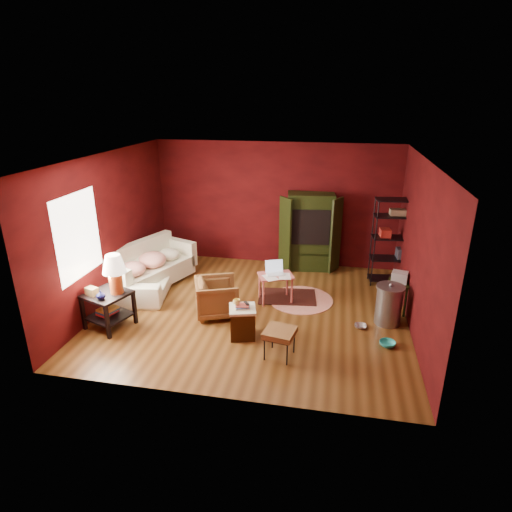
{
  "coord_description": "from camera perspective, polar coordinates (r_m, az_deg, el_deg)",
  "views": [
    {
      "loc": [
        1.4,
        -6.95,
        3.77
      ],
      "look_at": [
        0.0,
        0.2,
        1.0
      ],
      "focal_mm": 30.0,
      "sensor_mm": 36.0,
      "label": 1
    }
  ],
  "objects": [
    {
      "name": "sofa_cushions",
      "position": [
        9.11,
        -14.11,
        -1.47
      ],
      "size": [
        1.46,
        2.16,
        0.84
      ],
      "rotation": [
        0.0,
        0.0,
        -0.37
      ],
      "color": "white",
      "rests_on": "sofa"
    },
    {
      "name": "pet_bowl_turquoise",
      "position": [
        7.22,
        17.19,
        -10.54
      ],
      "size": [
        0.26,
        0.12,
        0.25
      ],
      "primitive_type": "imported",
      "rotation": [
        0.0,
        0.0,
        0.15
      ],
      "color": "#2AC4BE",
      "rests_on": "ground"
    },
    {
      "name": "side_table",
      "position": [
        7.57,
        -18.75,
        -3.6
      ],
      "size": [
        0.84,
        0.84,
        1.31
      ],
      "rotation": [
        0.0,
        0.0,
        -0.34
      ],
      "color": "black",
      "rests_on": "ground"
    },
    {
      "name": "sofa",
      "position": [
        9.08,
        -14.0,
        -1.36
      ],
      "size": [
        1.04,
        2.32,
        0.88
      ],
      "primitive_type": "imported",
      "rotation": [
        0.0,
        0.0,
        1.75
      ],
      "color": "white",
      "rests_on": "ground"
    },
    {
      "name": "hamper",
      "position": [
        7.1,
        -1.81,
        -8.71
      ],
      "size": [
        0.52,
        0.52,
        0.6
      ],
      "rotation": [
        0.0,
        0.0,
        0.26
      ],
      "color": "#41250F",
      "rests_on": "ground"
    },
    {
      "name": "small_stand",
      "position": [
        8.17,
        18.53,
        -3.31
      ],
      "size": [
        0.47,
        0.47,
        0.78
      ],
      "rotation": [
        0.0,
        0.0,
        -0.25
      ],
      "color": "black",
      "rests_on": "ground"
    },
    {
      "name": "room",
      "position": [
        7.47,
        -0.61,
        2.34
      ],
      "size": [
        5.54,
        5.04,
        2.84
      ],
      "color": "brown",
      "rests_on": "ground"
    },
    {
      "name": "armchair",
      "position": [
        7.75,
        -5.25,
        -5.28
      ],
      "size": [
        0.9,
        0.92,
        0.75
      ],
      "primitive_type": "imported",
      "rotation": [
        0.0,
        0.0,
        1.94
      ],
      "color": "black",
      "rests_on": "ground"
    },
    {
      "name": "mug",
      "position": [
        6.94,
        -2.62,
        -6.06
      ],
      "size": [
        0.12,
        0.1,
        0.12
      ],
      "primitive_type": "imported",
      "rotation": [
        0.0,
        0.0,
        0.09
      ],
      "color": "#FFEC7C",
      "rests_on": "hamper"
    },
    {
      "name": "footstool",
      "position": [
        6.54,
        3.18,
        -10.3
      ],
      "size": [
        0.52,
        0.52,
        0.46
      ],
      "rotation": [
        0.0,
        0.0,
        -0.19
      ],
      "color": "black",
      "rests_on": "ground"
    },
    {
      "name": "trash_can",
      "position": [
        7.79,
        17.28,
        -6.19
      ],
      "size": [
        0.62,
        0.62,
        0.76
      ],
      "rotation": [
        0.0,
        0.0,
        0.32
      ],
      "color": "gray",
      "rests_on": "ground"
    },
    {
      "name": "rug_round",
      "position": [
        8.44,
        5.98,
        -5.79
      ],
      "size": [
        1.53,
        1.53,
        0.01
      ],
      "rotation": [
        0.0,
        0.0,
        -0.27
      ],
      "color": "beige",
      "rests_on": "ground"
    },
    {
      "name": "wire_shelving",
      "position": [
        9.21,
        18.07,
        2.26
      ],
      "size": [
        0.93,
        0.49,
        1.82
      ],
      "rotation": [
        0.0,
        0.0,
        0.11
      ],
      "color": "black",
      "rests_on": "ground"
    },
    {
      "name": "vase",
      "position": [
        7.44,
        -20.01,
        -4.91
      ],
      "size": [
        0.2,
        0.2,
        0.15
      ],
      "primitive_type": "imported",
      "rotation": [
        0.0,
        0.0,
        -0.38
      ],
      "color": "#0D1042",
      "rests_on": "side_table"
    },
    {
      "name": "tv_armoire",
      "position": [
        9.64,
        7.2,
        3.4
      ],
      "size": [
        1.37,
        0.83,
        1.75
      ],
      "rotation": [
        0.0,
        0.0,
        0.13
      ],
      "color": "black",
      "rests_on": "ground"
    },
    {
      "name": "rug_oriental",
      "position": [
        8.52,
        4.19,
        -5.4
      ],
      "size": [
        1.2,
        0.87,
        0.01
      ],
      "rotation": [
        0.0,
        0.0,
        0.12
      ],
      "color": "#451812",
      "rests_on": "ground"
    },
    {
      "name": "pet_bowl_steel",
      "position": [
        7.63,
        13.8,
        -8.58
      ],
      "size": [
        0.21,
        0.06,
        0.21
      ],
      "primitive_type": "imported",
      "rotation": [
        0.0,
        0.0,
        -0.02
      ],
      "color": "silver",
      "rests_on": "ground"
    },
    {
      "name": "laptop_desk",
      "position": [
        8.17,
        2.62,
        -2.89
      ],
      "size": [
        0.76,
        0.66,
        0.79
      ],
      "rotation": [
        0.0,
        0.0,
        0.38
      ],
      "color": "#EB716B",
      "rests_on": "ground"
    }
  ]
}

